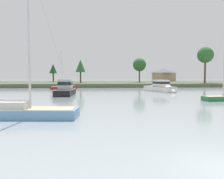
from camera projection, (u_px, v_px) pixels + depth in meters
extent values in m
cube|color=#4C563D|center=(109.00, 83.00, 97.97)|extent=(222.69, 53.49, 1.25)
cube|color=black|center=(65.00, 94.00, 43.32)|extent=(3.25, 8.88, 1.85)
cone|color=black|center=(69.00, 92.00, 47.72)|extent=(2.82, 2.52, 2.77)
cube|color=silver|center=(65.00, 89.00, 43.27)|extent=(3.37, 9.06, 0.05)
cube|color=silver|center=(65.00, 84.00, 43.43)|extent=(2.52, 3.32, 1.88)
cube|color=#19232D|center=(65.00, 83.00, 43.42)|extent=(2.57, 3.38, 0.68)
cube|color=beige|center=(65.00, 79.00, 43.37)|extent=(2.93, 3.72, 0.06)
cylinder|color=silver|center=(65.00, 75.00, 43.32)|extent=(0.03, 0.03, 1.64)
cube|color=white|center=(159.00, 90.00, 53.43)|extent=(6.20, 9.52, 1.99)
cone|color=white|center=(172.00, 91.00, 49.38)|extent=(3.54, 3.37, 2.81)
cube|color=black|center=(159.00, 86.00, 53.38)|extent=(6.39, 9.73, 0.05)
cube|color=silver|center=(161.00, 83.00, 52.79)|extent=(3.54, 4.02, 1.48)
cube|color=#19232D|center=(161.00, 83.00, 52.78)|extent=(3.62, 4.10, 0.53)
cube|color=beige|center=(161.00, 80.00, 52.74)|extent=(4.06, 4.53, 0.06)
cylinder|color=silver|center=(161.00, 78.00, 52.71)|extent=(0.03, 0.03, 1.02)
cylinder|color=silver|center=(224.00, 60.00, 32.90)|extent=(0.15, 0.15, 10.77)
cylinder|color=#999999|center=(215.00, 60.00, 32.58)|extent=(2.97, 0.45, 10.72)
cube|color=#669ECC|center=(22.00, 116.00, 19.37)|extent=(10.03, 3.52, 1.41)
cube|color=#CCB78E|center=(22.00, 108.00, 19.32)|extent=(9.41, 3.14, 0.04)
cube|color=silver|center=(16.00, 105.00, 19.31)|extent=(2.30, 1.91, 0.59)
cylinder|color=silver|center=(29.00, 34.00, 18.93)|extent=(0.20, 0.20, 12.97)
cylinder|color=silver|center=(8.00, 100.00, 19.30)|extent=(3.93, 0.48, 0.16)
cylinder|color=silver|center=(8.00, 100.00, 19.29)|extent=(3.54, 0.43, 0.14)
cylinder|color=#999999|center=(51.00, 34.00, 18.90)|extent=(3.94, 0.34, 12.92)
cube|color=maroon|center=(64.00, 89.00, 64.27)|extent=(7.36, 7.17, 1.33)
cube|color=#CCB78E|center=(64.00, 86.00, 64.23)|extent=(6.83, 6.65, 0.04)
cube|color=silver|center=(65.00, 85.00, 64.52)|extent=(2.21, 2.20, 0.49)
cylinder|color=silver|center=(62.00, 68.00, 63.43)|extent=(0.16, 0.16, 10.35)
cylinder|color=silver|center=(67.00, 84.00, 64.92)|extent=(2.47, 2.37, 0.13)
cylinder|color=silver|center=(67.00, 84.00, 64.92)|extent=(2.24, 2.15, 0.14)
cylinder|color=#999999|center=(57.00, 68.00, 62.22)|extent=(2.40, 2.30, 10.30)
sphere|color=white|center=(151.00, 88.00, 66.38)|extent=(0.43, 0.43, 0.43)
torus|color=#333338|center=(151.00, 87.00, 66.36)|extent=(0.12, 0.12, 0.02)
cylinder|color=brown|center=(139.00, 75.00, 92.57)|extent=(0.55, 0.55, 6.12)
sphere|color=#2D602D|center=(139.00, 65.00, 92.32)|extent=(5.52, 5.52, 5.52)
cylinder|color=brown|center=(53.00, 75.00, 98.64)|extent=(0.65, 0.65, 6.22)
cone|color=#1E4723|center=(53.00, 69.00, 98.47)|extent=(3.49, 3.49, 4.26)
cylinder|color=brown|center=(205.00, 71.00, 80.59)|extent=(0.66, 0.66, 8.98)
sphere|color=#2D602D|center=(205.00, 55.00, 80.25)|extent=(5.81, 5.81, 5.81)
cylinder|color=brown|center=(81.00, 74.00, 83.11)|extent=(0.55, 0.55, 6.64)
cone|color=#2D602D|center=(80.00, 66.00, 82.93)|extent=(3.84, 3.84, 4.69)
cube|color=tan|center=(163.00, 77.00, 111.40)|extent=(9.67, 8.98, 4.28)
pyramid|color=#565B66|center=(163.00, 71.00, 111.21)|extent=(10.45, 9.70, 2.19)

